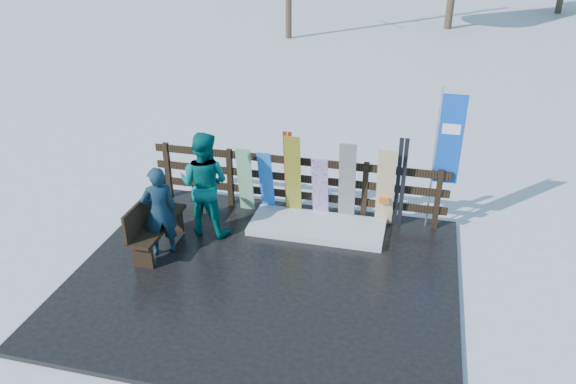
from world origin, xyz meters
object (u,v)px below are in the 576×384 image
(bench, at_px, (153,221))
(snowboard_4, at_px, (347,183))
(snowboard_3, at_px, (320,189))
(snowboard_5, at_px, (385,188))
(snowboard_2, at_px, (293,177))
(person_back, at_px, (204,184))
(rental_flag, at_px, (446,145))
(person_front, at_px, (159,211))
(snowboard_1, at_px, (245,180))
(snowboard_0, at_px, (266,182))

(bench, xyz_separation_m, snowboard_4, (3.03, 1.61, 0.30))
(snowboard_3, distance_m, snowboard_5, 1.18)
(snowboard_2, distance_m, snowboard_3, 0.54)
(snowboard_2, xyz_separation_m, person_back, (-1.38, -0.88, 0.12))
(snowboard_4, relative_size, rental_flag, 0.63)
(snowboard_4, distance_m, rental_flag, 1.83)
(rental_flag, height_order, person_front, rental_flag)
(person_front, distance_m, person_back, 0.97)
(snowboard_4, xyz_separation_m, person_front, (-2.84, -1.71, -0.03))
(snowboard_4, bearing_deg, person_front, -148.86)
(snowboard_1, relative_size, snowboard_4, 0.82)
(snowboard_2, relative_size, snowboard_3, 1.26)
(snowboard_3, distance_m, snowboard_4, 0.51)
(snowboard_1, height_order, person_front, person_front)
(rental_flag, height_order, person_back, rental_flag)
(bench, height_order, rental_flag, rental_flag)
(snowboard_1, distance_m, snowboard_2, 0.94)
(snowboard_4, height_order, rental_flag, rental_flag)
(bench, height_order, snowboard_4, snowboard_4)
(bench, height_order, snowboard_0, snowboard_0)
(person_back, bearing_deg, person_front, 64.48)
(snowboard_1, bearing_deg, rental_flag, 4.36)
(snowboard_0, height_order, snowboard_2, snowboard_2)
(snowboard_3, xyz_separation_m, person_front, (-2.35, -1.71, 0.14))
(snowboard_0, height_order, snowboard_1, snowboard_1)
(person_back, bearing_deg, snowboard_4, -155.87)
(snowboard_0, distance_m, person_front, 2.18)
(snowboard_5, height_order, person_front, snowboard_5)
(snowboard_2, bearing_deg, rental_flag, 5.89)
(snowboard_4, relative_size, person_back, 0.87)
(snowboard_4, xyz_separation_m, person_back, (-2.37, -0.88, 0.14))
(snowboard_5, bearing_deg, bench, -156.60)
(snowboard_0, distance_m, snowboard_2, 0.54)
(snowboard_4, bearing_deg, snowboard_2, 180.00)
(bench, bearing_deg, snowboard_4, 27.93)
(snowboard_2, height_order, person_back, person_back)
(snowboard_4, bearing_deg, rental_flag, 9.44)
(snowboard_3, relative_size, snowboard_4, 0.81)
(snowboard_2, xyz_separation_m, rental_flag, (2.62, 0.27, 0.78))
(snowboard_5, bearing_deg, snowboard_3, -180.00)
(rental_flag, relative_size, person_back, 1.37)
(snowboard_1, distance_m, rental_flag, 3.68)
(snowboard_2, distance_m, rental_flag, 2.74)
(snowboard_0, bearing_deg, snowboard_3, -0.00)
(rental_flag, bearing_deg, snowboard_2, -174.11)
(person_front, height_order, person_back, person_back)
(snowboard_1, bearing_deg, snowboard_0, -0.00)
(snowboard_1, bearing_deg, bench, -124.69)
(snowboard_2, bearing_deg, snowboard_0, 180.00)
(snowboard_4, height_order, snowboard_5, snowboard_4)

